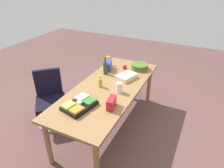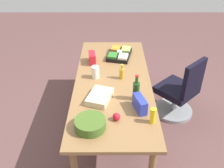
{
  "view_description": "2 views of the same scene",
  "coord_description": "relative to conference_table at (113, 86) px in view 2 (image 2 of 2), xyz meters",
  "views": [
    {
      "loc": [
        -2.36,
        -1.22,
        2.32
      ],
      "look_at": [
        0.05,
        -0.04,
        0.8
      ],
      "focal_mm": 32.35,
      "sensor_mm": 36.0,
      "label": 1
    },
    {
      "loc": [
        2.55,
        -0.01,
        2.43
      ],
      "look_at": [
        0.11,
        -0.01,
        0.79
      ],
      "focal_mm": 40.32,
      "sensor_mm": 36.0,
      "label": 2
    }
  ],
  "objects": [
    {
      "name": "conference_table",
      "position": [
        0.0,
        0.0,
        0.0
      ],
      "size": [
        2.22,
        0.91,
        0.77
      ],
      "color": "olive",
      "rests_on": "ground"
    },
    {
      "name": "sheet_cake",
      "position": [
        0.38,
        -0.14,
        0.11
      ],
      "size": [
        0.37,
        0.31,
        0.07
      ],
      "primitive_type": "cube",
      "rotation": [
        0.0,
        0.0,
        -0.31
      ],
      "color": "beige",
      "rests_on": "conference_table"
    },
    {
      "name": "veggie_tray",
      "position": [
        -0.63,
        0.1,
        0.11
      ],
      "size": [
        0.48,
        0.38,
        0.09
      ],
      "color": "black",
      "rests_on": "conference_table"
    },
    {
      "name": "mayo_jar",
      "position": [
        -0.07,
        -0.21,
        0.16
      ],
      "size": [
        0.1,
        0.1,
        0.16
      ],
      "primitive_type": "cylinder",
      "rotation": [
        0.0,
        0.0,
        -0.18
      ],
      "color": "white",
      "rests_on": "conference_table"
    },
    {
      "name": "dressing_bottle",
      "position": [
        -0.05,
        0.11,
        0.15
      ],
      "size": [
        0.06,
        0.06,
        0.19
      ],
      "color": "gold",
      "rests_on": "conference_table"
    },
    {
      "name": "ground_plane",
      "position": [
        0.0,
        0.0,
        -0.69
      ],
      "size": [
        10.0,
        10.0,
        0.0
      ],
      "primitive_type": "plane",
      "color": "brown"
    },
    {
      "name": "wine_bottle",
      "position": [
        0.37,
        0.25,
        0.19
      ],
      "size": [
        0.08,
        0.08,
        0.3
      ],
      "color": "#1F4217",
      "rests_on": "conference_table"
    },
    {
      "name": "mustard_bottle",
      "position": [
        0.74,
        0.38,
        0.16
      ],
      "size": [
        0.07,
        0.07,
        0.17
      ],
      "primitive_type": "cylinder",
      "rotation": [
        0.0,
        0.0,
        -0.25
      ],
      "color": "yellow",
      "rests_on": "conference_table"
    },
    {
      "name": "chip_bag_red",
      "position": [
        -0.45,
        -0.28,
        0.15
      ],
      "size": [
        0.21,
        0.11,
        0.14
      ],
      "primitive_type": "cube",
      "rotation": [
        0.0,
        0.0,
        0.15
      ],
      "color": "red",
      "rests_on": "conference_table"
    },
    {
      "name": "office_chair",
      "position": [
        -0.3,
        0.93,
        -0.35
      ],
      "size": [
        0.68,
        0.68,
        0.92
      ],
      "color": "gray",
      "rests_on": "ground"
    },
    {
      "name": "chip_bag_blue",
      "position": [
        0.55,
        0.27,
        0.15
      ],
      "size": [
        0.23,
        0.14,
        0.15
      ],
      "primitive_type": "cube",
      "rotation": [
        0.0,
        0.0,
        0.3
      ],
      "color": "#2836B3",
      "rests_on": "conference_table"
    },
    {
      "name": "apple_red",
      "position": [
        0.71,
        0.03,
        0.12
      ],
      "size": [
        0.08,
        0.08,
        0.08
      ],
      "primitive_type": "sphere",
      "rotation": [
        0.0,
        0.0,
        0.0
      ],
      "color": "#B31625",
      "rests_on": "conference_table"
    },
    {
      "name": "salad_bowl",
      "position": [
        0.82,
        -0.21,
        0.13
      ],
      "size": [
        0.36,
        0.36,
        0.1
      ],
      "primitive_type": "cylinder",
      "rotation": [
        0.0,
        0.0,
        -0.26
      ],
      "color": "#436122",
      "rests_on": "conference_table"
    }
  ]
}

